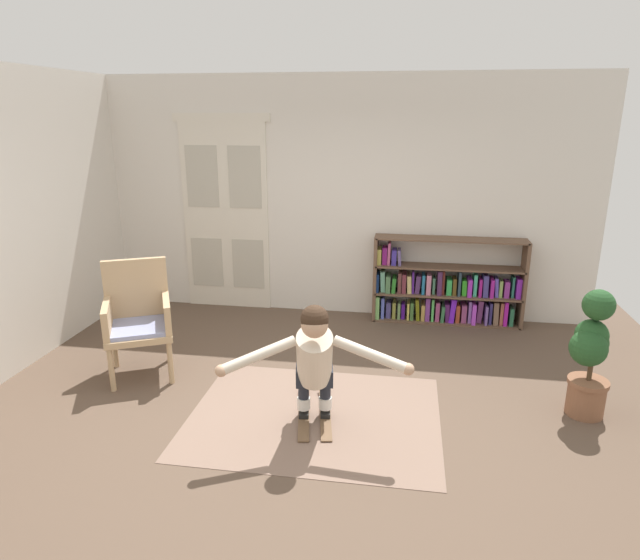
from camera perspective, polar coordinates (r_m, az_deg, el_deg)
ground_plane at (r=4.77m, az=-1.35°, el=-13.83°), size 7.20×7.20×0.00m
back_wall at (r=6.75m, az=2.60°, el=8.50°), size 6.00×0.10×2.90m
double_door at (r=7.06m, az=-9.82°, el=6.83°), size 1.22×0.05×2.45m
rug at (r=4.75m, az=-0.58°, el=-13.97°), size 2.09×1.65×0.01m
bookshelf at (r=6.75m, az=12.75°, el=-0.99°), size 1.77×0.30×1.04m
wicker_chair at (r=5.53m, az=-18.45°, el=-3.59°), size 0.80×0.80×1.10m
potted_plant at (r=5.06m, az=26.37°, el=-6.90°), size 0.37×0.38×1.09m
skis_pair at (r=4.76m, az=-0.58°, el=-13.59°), size 0.41×0.86×0.07m
person_skier at (r=4.27m, az=-0.58°, el=-7.97°), size 1.43×0.79×1.04m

